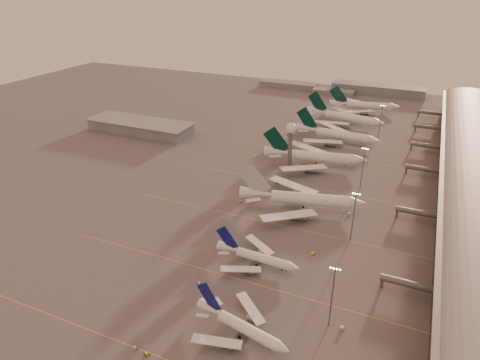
% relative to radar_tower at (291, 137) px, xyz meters
% --- Properties ---
extents(ground, '(700.00, 700.00, 0.00)m').
position_rel_radar_tower_xyz_m(ground, '(-5.00, -120.00, -20.95)').
color(ground, '#565453').
rests_on(ground, ground).
extents(taxiway_markings, '(180.00, 185.25, 0.02)m').
position_rel_radar_tower_xyz_m(taxiway_markings, '(25.00, -64.00, -20.94)').
color(taxiway_markings, '#D9C54C').
rests_on(taxiway_markings, ground).
extents(terminal, '(57.00, 362.00, 23.04)m').
position_rel_radar_tower_xyz_m(terminal, '(102.88, -9.91, -10.43)').
color(terminal, black).
rests_on(terminal, ground).
extents(hangar, '(82.00, 27.00, 8.50)m').
position_rel_radar_tower_xyz_m(hangar, '(-125.00, 20.00, -16.63)').
color(hangar, slate).
rests_on(hangar, ground).
extents(radar_tower, '(6.40, 6.40, 31.10)m').
position_rel_radar_tower_xyz_m(radar_tower, '(0.00, 0.00, 0.00)').
color(radar_tower, slate).
rests_on(radar_tower, ground).
extents(mast_a, '(3.60, 0.56, 25.00)m').
position_rel_radar_tower_xyz_m(mast_a, '(53.00, -120.00, -7.21)').
color(mast_a, slate).
rests_on(mast_a, ground).
extents(mast_b, '(3.60, 0.56, 25.00)m').
position_rel_radar_tower_xyz_m(mast_b, '(50.00, -65.00, -7.21)').
color(mast_b, slate).
rests_on(mast_b, ground).
extents(mast_c, '(3.60, 0.56, 25.00)m').
position_rel_radar_tower_xyz_m(mast_c, '(45.00, -10.00, -7.21)').
color(mast_c, slate).
rests_on(mast_c, ground).
extents(mast_d, '(3.60, 0.56, 25.00)m').
position_rel_radar_tower_xyz_m(mast_d, '(43.00, 80.00, -7.21)').
color(mast_d, slate).
rests_on(mast_d, ground).
extents(distant_horizon, '(165.00, 37.50, 9.00)m').
position_rel_radar_tower_xyz_m(distant_horizon, '(-2.38, 205.14, -17.06)').
color(distant_horizon, slate).
rests_on(distant_horizon, ground).
extents(narrowbody_near, '(36.90, 29.14, 14.59)m').
position_rel_radar_tower_xyz_m(narrowbody_near, '(27.24, -135.93, -17.99)').
color(narrowbody_near, white).
rests_on(narrowbody_near, ground).
extents(narrowbody_mid, '(37.28, 29.74, 14.56)m').
position_rel_radar_tower_xyz_m(narrowbody_mid, '(17.68, -98.04, -18.00)').
color(narrowbody_mid, white).
rests_on(narrowbody_mid, ground).
extents(widebody_white, '(63.51, 50.30, 22.74)m').
position_rel_radar_tower_xyz_m(widebody_white, '(21.11, -44.65, -17.01)').
color(widebody_white, white).
rests_on(widebody_white, ground).
extents(greentail_a, '(64.36, 51.51, 23.59)m').
position_rel_radar_tower_xyz_m(greentail_a, '(12.83, 12.12, -16.78)').
color(greentail_a, white).
rests_on(greentail_a, ground).
extents(greentail_b, '(61.34, 49.40, 22.27)m').
position_rel_radar_tower_xyz_m(greentail_b, '(16.30, 59.50, -17.01)').
color(greentail_b, white).
rests_on(greentail_b, ground).
extents(greentail_c, '(64.13, 51.42, 23.41)m').
position_rel_radar_tower_xyz_m(greentail_c, '(13.75, 101.89, -16.81)').
color(greentail_c, white).
rests_on(greentail_c, ground).
extents(greentail_d, '(59.70, 47.66, 22.05)m').
position_rel_radar_tower_xyz_m(greentail_d, '(22.17, 143.43, -17.06)').
color(greentail_d, white).
rests_on(greentail_d, ground).
extents(gsv_truck_a, '(5.20, 4.73, 2.10)m').
position_rel_radar_tower_xyz_m(gsv_truck_a, '(-1.45, -155.24, -19.88)').
color(gsv_truck_a, silver).
rests_on(gsv_truck_a, ground).
extents(gsv_tug_near, '(3.39, 3.89, 0.95)m').
position_rel_radar_tower_xyz_m(gsv_tug_near, '(3.11, -155.90, -20.46)').
color(gsv_tug_near, yellow).
rests_on(gsv_tug_near, ground).
extents(gsv_catering_a, '(5.99, 3.28, 4.70)m').
position_rel_radar_tower_xyz_m(gsv_catering_a, '(57.83, -120.01, -18.60)').
color(gsv_catering_a, silver).
rests_on(gsv_catering_a, ground).
extents(gsv_tug_mid, '(3.36, 3.42, 0.86)m').
position_rel_radar_tower_xyz_m(gsv_tug_mid, '(1.77, -119.09, -20.51)').
color(gsv_tug_mid, silver).
rests_on(gsv_tug_mid, ground).
extents(gsv_truck_b, '(5.75, 3.77, 2.18)m').
position_rel_radar_tower_xyz_m(gsv_truck_b, '(37.60, -82.28, -19.83)').
color(gsv_truck_b, yellow).
rests_on(gsv_truck_b, ground).
extents(gsv_truck_c, '(5.07, 4.20, 1.99)m').
position_rel_radar_tower_xyz_m(gsv_truck_c, '(-10.02, -51.66, -19.94)').
color(gsv_truck_c, yellow).
rests_on(gsv_truck_c, ground).
extents(gsv_catering_b, '(5.44, 3.01, 4.25)m').
position_rel_radar_tower_xyz_m(gsv_catering_b, '(45.28, -41.69, -18.82)').
color(gsv_catering_b, silver).
rests_on(gsv_catering_b, ground).
extents(gsv_tug_far, '(2.96, 3.75, 0.94)m').
position_rel_radar_tower_xyz_m(gsv_tug_far, '(0.69, -23.18, -20.47)').
color(gsv_tug_far, '#545659').
rests_on(gsv_tug_far, ground).
extents(gsv_truck_d, '(4.16, 6.20, 2.36)m').
position_rel_radar_tower_xyz_m(gsv_truck_d, '(-25.36, 9.34, -19.75)').
color(gsv_truck_d, silver).
rests_on(gsv_truck_d, ground).
extents(gsv_tug_hangar, '(3.85, 3.08, 0.96)m').
position_rel_radar_tower_xyz_m(gsv_tug_hangar, '(41.11, 40.74, -20.46)').
color(gsv_tug_hangar, silver).
rests_on(gsv_tug_hangar, ground).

